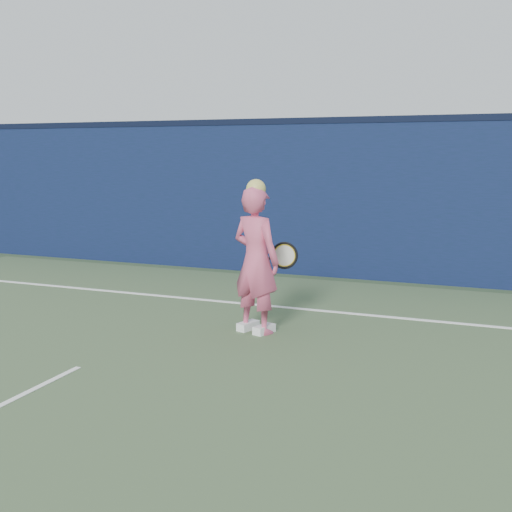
% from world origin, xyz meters
% --- Properties ---
extents(ground, '(80.00, 80.00, 0.00)m').
position_xyz_m(ground, '(0.00, 0.00, 0.00)').
color(ground, '#2F4329').
rests_on(ground, ground).
extents(backstop_wall, '(24.00, 0.40, 2.50)m').
position_xyz_m(backstop_wall, '(0.00, 6.50, 1.25)').
color(backstop_wall, '#0B1832').
rests_on(backstop_wall, ground).
extents(wall_cap, '(24.00, 0.42, 0.10)m').
position_xyz_m(wall_cap, '(0.00, 6.50, 2.55)').
color(wall_cap, black).
rests_on(wall_cap, backstop_wall).
extents(player, '(0.70, 0.57, 1.75)m').
position_xyz_m(player, '(1.11, 2.79, 0.84)').
color(player, '#CE5073').
rests_on(player, ground).
extents(racket, '(0.61, 0.14, 0.32)m').
position_xyz_m(racket, '(1.26, 3.24, 0.83)').
color(racket, black).
rests_on(racket, ground).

